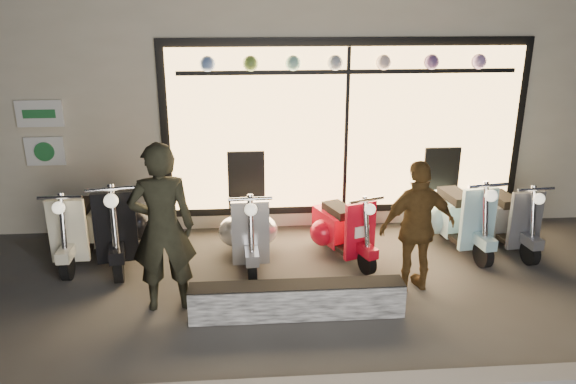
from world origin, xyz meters
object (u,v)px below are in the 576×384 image
object	(u,v)px
scooter_red	(340,227)
man	(162,228)
scooter_silver	(249,227)
graffiti_barrier	(297,300)
woman	(418,227)

from	to	relation	value
scooter_red	man	xyz separation A→B (m)	(-2.23, -1.29, 0.59)
scooter_silver	man	bearing A→B (deg)	-129.07
scooter_red	man	size ratio (longest dim) A/B	0.68
scooter_silver	scooter_red	xyz separation A→B (m)	(1.27, 0.01, -0.04)
graffiti_barrier	woman	bearing A→B (deg)	19.70
man	woman	world-z (taller)	man
graffiti_barrier	scooter_silver	world-z (taller)	scooter_silver
graffiti_barrier	man	size ratio (longest dim) A/B	1.22
scooter_silver	man	distance (m)	1.69
man	woman	distance (m)	2.98
graffiti_barrier	woman	distance (m)	1.70
scooter_red	man	distance (m)	2.64
man	scooter_red	bearing A→B (deg)	-156.46
scooter_red	man	bearing A→B (deg)	-170.31
graffiti_barrier	man	world-z (taller)	man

